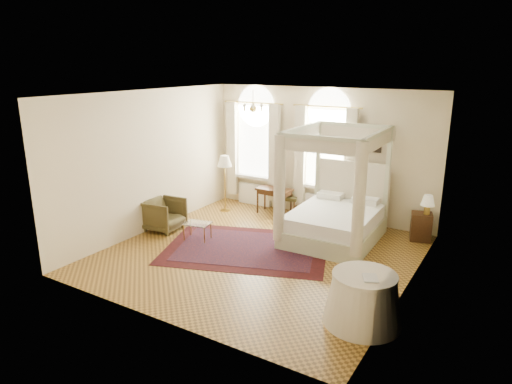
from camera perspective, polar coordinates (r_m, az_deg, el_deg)
ground at (r=9.68m, az=0.46°, el=-7.74°), size 6.00×6.00×0.00m
room_walls at (r=9.07m, az=0.49°, el=3.79°), size 6.00×6.00×6.00m
window_left at (r=12.54m, az=-0.24°, el=4.90°), size 1.62×0.27×3.29m
window_right at (r=11.60m, az=8.66°, el=3.81°), size 1.62×0.27×3.29m
chandelier at (r=10.40m, az=-0.38°, el=10.53°), size 0.51×0.45×0.50m
wall_pictures at (r=11.65m, az=8.41°, el=5.90°), size 2.54×0.03×0.39m
canopy_bed at (r=10.35m, az=9.74°, el=-2.97°), size 1.98×2.40×2.52m
nightstand at (r=10.95m, az=19.92°, el=-4.09°), size 0.53×0.50×0.63m
nightstand_lamp at (r=10.74m, az=20.69°, el=-1.13°), size 0.30×0.30×0.44m
writing_desk at (r=12.00m, az=2.31°, el=-0.02°), size 0.93×0.50×0.69m
laptop at (r=11.94m, az=3.08°, el=0.45°), size 0.37×0.28×0.03m
stool at (r=12.08m, az=4.21°, el=-0.88°), size 0.52×0.52×0.48m
armchair at (r=11.12m, az=-11.43°, el=-2.77°), size 0.92×0.90×0.76m
coffee_table at (r=10.37m, az=-7.36°, el=-4.06°), size 0.66×0.52×0.40m
floor_lamp at (r=12.09m, az=-3.95°, el=3.52°), size 0.39×0.39×1.52m
oriental_rug at (r=9.95m, az=-1.20°, el=-7.01°), size 4.08×3.50×0.01m
side_table at (r=7.33m, az=13.27°, el=-12.90°), size 1.20×1.20×0.82m
book at (r=7.00m, az=13.22°, el=-10.40°), size 0.31×0.35×0.03m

